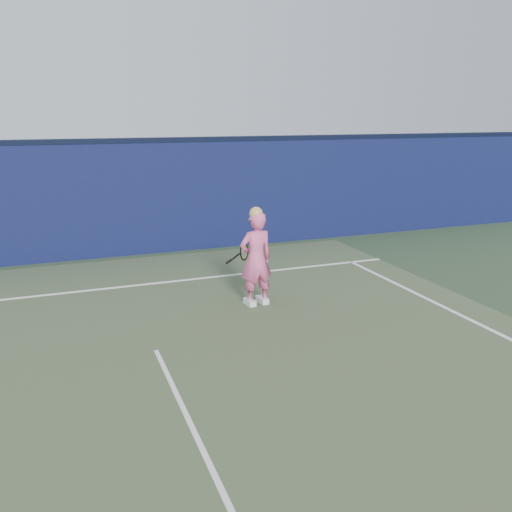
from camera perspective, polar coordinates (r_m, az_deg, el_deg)
name	(u,v)px	position (r m, az deg, el deg)	size (l,w,h in m)	color
ground	(172,385)	(6.71, -8.87, -13.23)	(80.00, 80.00, 0.00)	#2C4027
court_surface	(221,490)	(5.07, -3.69, -23.36)	(11.00, 16.00, 0.01)	#425233
backstop_wall	(107,201)	(12.52, -15.40, 5.64)	(24.00, 0.40, 2.50)	#0E143E
wall_cap	(103,141)	(12.39, -15.82, 11.58)	(24.00, 0.42, 0.10)	black
player	(256,258)	(8.98, 0.00, -0.25)	(0.61, 0.44, 1.67)	#F05D96
racket	(243,252)	(9.41, -1.39, 0.37)	(0.53, 0.35, 0.32)	black
court_lines	(178,397)	(6.42, -8.24, -14.45)	(11.00, 12.04, 0.01)	white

